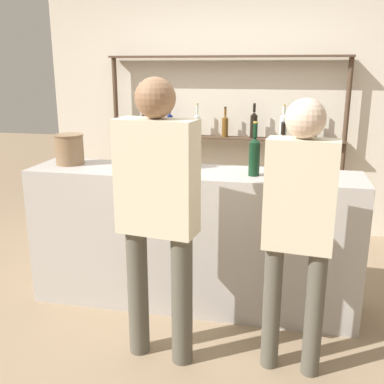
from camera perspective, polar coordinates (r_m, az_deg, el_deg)
ground_plane at (r=3.61m, az=0.00°, el=-13.69°), size 16.00×16.00×0.00m
bar_counter at (r=3.39m, az=0.00°, el=-5.97°), size 2.41×0.51×1.04m
back_wall at (r=4.99m, az=4.57°, el=11.33°), size 4.01×0.12×2.80m
back_shelf at (r=4.83m, az=4.52°, el=9.42°), size 2.50×0.18×1.88m
counter_bottle_0 at (r=3.26m, az=-1.95°, el=5.33°), size 0.08×0.08×0.35m
counter_bottle_1 at (r=3.36m, az=-0.54°, el=5.33°), size 0.08×0.08×0.33m
counter_bottle_2 at (r=3.10m, az=7.92°, el=4.65°), size 0.08×0.08×0.37m
counter_bottle_3 at (r=3.28m, az=11.35°, el=5.04°), size 0.08×0.08×0.35m
ice_bucket at (r=3.57m, az=-15.30°, el=5.26°), size 0.23×0.23×0.23m
customer_right at (r=2.54m, az=13.41°, el=-3.21°), size 0.40×0.21×1.62m
customer_center at (r=2.59m, az=-4.40°, el=-1.46°), size 0.48×0.26×1.72m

